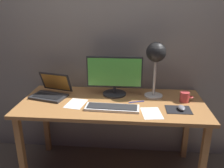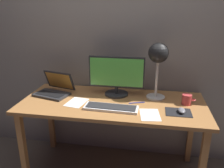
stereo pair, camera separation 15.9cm
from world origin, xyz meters
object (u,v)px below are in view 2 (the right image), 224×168
object	(u,v)px
desk_lamp	(158,57)
pen	(137,103)
laptop	(55,88)
coffee_mug	(187,99)
mouse	(182,110)
monitor	(117,75)
keyboard_main	(111,108)

from	to	relation	value
desk_lamp	pen	distance (m)	0.43
laptop	coffee_mug	distance (m)	1.20
laptop	mouse	world-z (taller)	laptop
laptop	coffee_mug	size ratio (longest dim) A/B	3.20
pen	coffee_mug	bearing A→B (deg)	7.08
monitor	laptop	size ratio (longest dim) A/B	1.38
laptop	coffee_mug	world-z (taller)	laptop
keyboard_main	laptop	xyz separation A→B (m)	(-0.58, 0.25, 0.05)
pen	keyboard_main	bearing A→B (deg)	-143.29
desk_lamp	keyboard_main	bearing A→B (deg)	-139.87
keyboard_main	laptop	size ratio (longest dim) A/B	1.21
monitor	desk_lamp	bearing A→B (deg)	-2.50
laptop	mouse	distance (m)	1.16
mouse	pen	distance (m)	0.38
monitor	mouse	size ratio (longest dim) A/B	5.31
keyboard_main	mouse	bearing A→B (deg)	2.73
desk_lamp	coffee_mug	world-z (taller)	desk_lamp
coffee_mug	pen	distance (m)	0.42
monitor	desk_lamp	world-z (taller)	desk_lamp
laptop	desk_lamp	distance (m)	0.99
keyboard_main	pen	size ratio (longest dim) A/B	3.18
mouse	pen	bearing A→B (deg)	161.29
monitor	coffee_mug	distance (m)	0.65
coffee_mug	laptop	bearing A→B (deg)	177.64
desk_lamp	mouse	bearing A→B (deg)	-53.92
monitor	coffee_mug	world-z (taller)	monitor
mouse	coffee_mug	size ratio (longest dim) A/B	0.83
laptop	pen	size ratio (longest dim) A/B	2.63
keyboard_main	monitor	bearing A→B (deg)	90.96
mouse	keyboard_main	bearing A→B (deg)	-177.27
keyboard_main	desk_lamp	xyz separation A→B (m)	(0.36, 0.30, 0.37)
desk_lamp	coffee_mug	xyz separation A→B (m)	(0.26, -0.10, -0.33)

